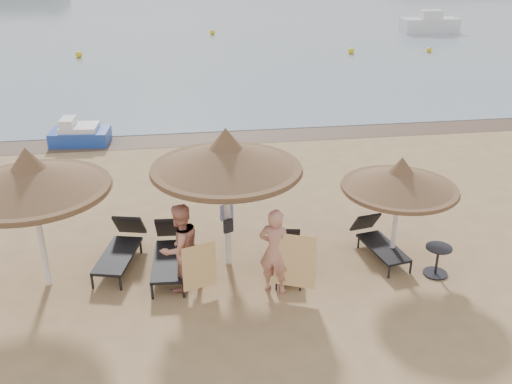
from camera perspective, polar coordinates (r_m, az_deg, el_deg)
ground at (r=11.85m, az=-5.43°, el=-9.82°), size 160.00×160.00×0.00m
wet_sand_strip at (r=20.31m, az=-6.96°, el=5.29°), size 200.00×1.60×0.01m
palapa_left at (r=11.67m, az=-21.66°, el=1.32°), size 3.05×3.05×3.02m
palapa_center at (r=11.60m, az=-3.01°, el=3.44°), size 3.16×3.16×3.13m
palapa_right at (r=12.28m, az=14.22°, el=1.21°), size 2.48×2.48×2.46m
lounger_far_left at (r=12.87m, az=-13.32°, el=-5.32°), size 1.10×2.07×0.88m
lounger_near_left at (r=12.45m, az=-8.57°, el=-5.86°), size 0.82×2.13×0.94m
lounger_near_right at (r=12.40m, az=3.21°, el=-6.23°), size 0.82×1.70×0.73m
lounger_far_right at (r=13.14m, az=12.07°, el=-4.74°), size 0.91×1.84×0.79m
side_table at (r=12.74m, az=17.64°, el=-6.65°), size 0.55×0.55×0.66m
person_left at (r=11.42m, az=-7.62°, el=-4.90°), size 1.19×1.11×2.18m
person_right at (r=11.26m, az=1.94°, el=-5.29°), size 1.17×1.04×2.14m
towel_left at (r=11.33m, az=-5.68°, el=-7.45°), size 0.68×0.24×0.99m
towel_right at (r=11.24m, az=3.91°, el=-6.93°), size 0.77×0.36×1.17m
bag_patterned at (r=12.31m, az=-2.96°, el=-2.05°), size 0.29×0.17×0.35m
bag_dark at (r=12.08m, az=-2.78°, el=-3.41°), size 0.22×0.15×0.30m
pedal_boat at (r=20.54m, az=-17.25°, el=5.55°), size 2.04×1.32×0.90m
buoy_left at (r=35.14m, az=-17.30°, el=12.98°), size 0.39×0.39×0.39m
buoy_mid at (r=41.55m, az=-4.39°, el=15.63°), size 0.36×0.36×0.36m
buoy_right at (r=36.68m, az=16.92°, el=13.42°), size 0.32×0.32×0.32m
buoy_extra at (r=35.19m, az=9.50°, el=13.73°), size 0.37×0.37×0.37m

